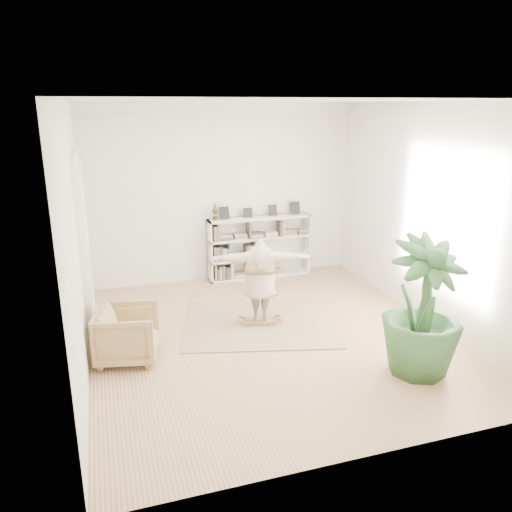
{
  "coord_description": "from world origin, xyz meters",
  "views": [
    {
      "loc": [
        -2.39,
        -6.84,
        3.55
      ],
      "look_at": [
        -0.1,
        0.4,
        1.23
      ],
      "focal_mm": 35.0,
      "sensor_mm": 36.0,
      "label": 1
    }
  ],
  "objects": [
    {
      "name": "rocker_board",
      "position": [
        -0.0,
        0.49,
        0.07
      ],
      "size": [
        0.54,
        0.4,
        0.1
      ],
      "rotation": [
        0.0,
        0.0,
        -0.25
      ],
      "color": "#8F5C39",
      "rests_on": "rug"
    },
    {
      "name": "floor",
      "position": [
        0.0,
        0.0,
        0.0
      ],
      "size": [
        6.0,
        6.0,
        0.0
      ],
      "primitive_type": "plane",
      "color": "#906C4A",
      "rests_on": "ground"
    },
    {
      "name": "room_shell",
      "position": [
        0.0,
        2.94,
        3.51
      ],
      "size": [
        6.0,
        6.0,
        6.0
      ],
      "color": "silver",
      "rests_on": "floor"
    },
    {
      "name": "houseplant",
      "position": [
        1.58,
        -1.65,
        0.95
      ],
      "size": [
        1.18,
        1.18,
        1.91
      ],
      "primitive_type": "imported",
      "rotation": [
        0.0,
        0.0,
        0.11
      ],
      "color": "#2B542A",
      "rests_on": "floor"
    },
    {
      "name": "doors",
      "position": [
        -2.7,
        1.3,
        1.4
      ],
      "size": [
        0.09,
        1.78,
        2.92
      ],
      "color": "white",
      "rests_on": "floor"
    },
    {
      "name": "rug",
      "position": [
        -0.0,
        0.49,
        0.01
      ],
      "size": [
        2.91,
        2.55,
        0.02
      ],
      "primitive_type": "cube",
      "rotation": [
        0.0,
        0.0,
        -0.25
      ],
      "color": "tan",
      "rests_on": "floor"
    },
    {
      "name": "armchair",
      "position": [
        -2.19,
        -0.08,
        0.39
      ],
      "size": [
        1.01,
        0.99,
        0.78
      ],
      "primitive_type": "imported",
      "rotation": [
        0.0,
        0.0,
        1.37
      ],
      "color": "tan",
      "rests_on": "floor"
    },
    {
      "name": "bookshelf",
      "position": [
        0.74,
        2.82,
        0.64
      ],
      "size": [
        2.2,
        0.35,
        1.64
      ],
      "color": "silver",
      "rests_on": "floor"
    },
    {
      "name": "person",
      "position": [
        -0.0,
        0.49,
        0.83
      ],
      "size": [
        1.79,
        0.88,
        1.41
      ],
      "primitive_type": "imported",
      "rotation": [
        0.0,
        0.0,
        2.89
      ],
      "color": "tan",
      "rests_on": "rocker_board"
    }
  ]
}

